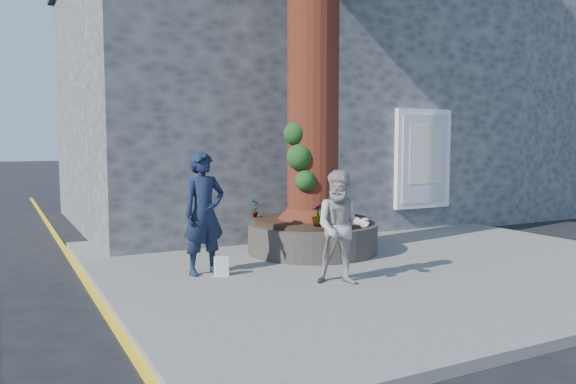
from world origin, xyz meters
name	(u,v)px	position (x,y,z in m)	size (l,w,h in m)	color
ground	(334,290)	(0.00, 0.00, 0.00)	(120.00, 120.00, 0.00)	black
pavement	(378,262)	(1.50, 1.00, 0.06)	(9.00, 8.00, 0.12)	slate
yellow_line	(97,300)	(-3.05, 1.00, 0.00)	(0.10, 30.00, 0.01)	yellow
stone_shop	(271,102)	(2.50, 7.20, 3.16)	(10.30, 8.30, 6.30)	#47494C
neighbour_shop	(485,114)	(10.50, 7.20, 3.00)	(6.00, 8.00, 6.00)	#47494C
planter	(312,235)	(0.80, 2.00, 0.41)	(2.30, 2.30, 0.60)	black
man	(204,213)	(-1.47, 1.28, 1.03)	(0.66, 0.43, 1.81)	#131C35
woman	(341,227)	(0.01, -0.15, 0.91)	(0.76, 0.60, 1.57)	#A09C99
shopping_bag	(221,266)	(-1.29, 1.05, 0.26)	(0.20, 0.12, 0.28)	white
plant_a	(255,208)	(-0.05, 2.61, 0.89)	(0.18, 0.12, 0.35)	gray
plant_b	(313,201)	(1.30, 2.85, 0.93)	(0.23, 0.23, 0.42)	gray
plant_c	(318,215)	(0.41, 1.15, 0.90)	(0.20, 0.20, 0.37)	gray
plant_d	(328,202)	(1.65, 2.85, 0.88)	(0.29, 0.26, 0.32)	gray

